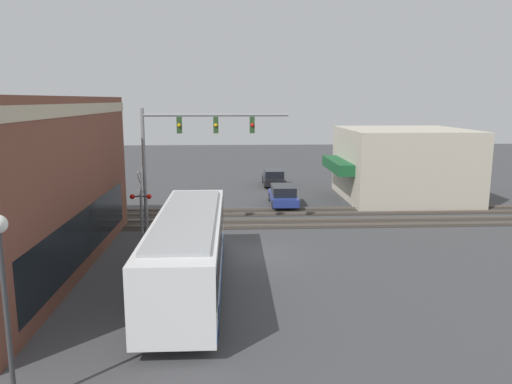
{
  "coord_description": "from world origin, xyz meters",
  "views": [
    {
      "loc": [
        -23.56,
        1.04,
        7.49
      ],
      "look_at": [
        5.16,
        -0.35,
        2.15
      ],
      "focal_mm": 35.0,
      "sensor_mm": 36.0,
      "label": 1
    }
  ],
  "objects_px": {
    "parked_car_black": "(274,178)",
    "pedestrian_at_crossing": "(171,217)",
    "crossing_signal": "(141,197)",
    "streetlamp": "(5,298)",
    "parked_car_blue": "(283,196)",
    "city_bus": "(189,248)"
  },
  "relations": [
    {
      "from": "parked_car_black",
      "to": "pedestrian_at_crossing",
      "type": "distance_m",
      "value": 17.14
    },
    {
      "from": "crossing_signal",
      "to": "pedestrian_at_crossing",
      "type": "height_order",
      "value": "crossing_signal"
    },
    {
      "from": "streetlamp",
      "to": "parked_car_black",
      "type": "height_order",
      "value": "streetlamp"
    },
    {
      "from": "parked_car_blue",
      "to": "parked_car_black",
      "type": "distance_m",
      "value": 8.29
    },
    {
      "from": "parked_car_black",
      "to": "parked_car_blue",
      "type": "bearing_deg",
      "value": -180.0
    },
    {
      "from": "parked_car_blue",
      "to": "pedestrian_at_crossing",
      "type": "height_order",
      "value": "pedestrian_at_crossing"
    },
    {
      "from": "city_bus",
      "to": "crossing_signal",
      "type": "height_order",
      "value": "crossing_signal"
    },
    {
      "from": "city_bus",
      "to": "pedestrian_at_crossing",
      "type": "height_order",
      "value": "city_bus"
    },
    {
      "from": "pedestrian_at_crossing",
      "to": "parked_car_black",
      "type": "bearing_deg",
      "value": -24.61
    },
    {
      "from": "city_bus",
      "to": "streetlamp",
      "type": "height_order",
      "value": "streetlamp"
    },
    {
      "from": "city_bus",
      "to": "crossing_signal",
      "type": "relative_size",
      "value": 3.15
    },
    {
      "from": "parked_car_blue",
      "to": "city_bus",
      "type": "bearing_deg",
      "value": 161.13
    },
    {
      "from": "crossing_signal",
      "to": "city_bus",
      "type": "bearing_deg",
      "value": -157.19
    },
    {
      "from": "crossing_signal",
      "to": "streetlamp",
      "type": "bearing_deg",
      "value": 178.72
    },
    {
      "from": "city_bus",
      "to": "parked_car_black",
      "type": "bearing_deg",
      "value": -12.63
    },
    {
      "from": "city_bus",
      "to": "pedestrian_at_crossing",
      "type": "relative_size",
      "value": 6.45
    },
    {
      "from": "crossing_signal",
      "to": "parked_car_blue",
      "type": "bearing_deg",
      "value": -46.69
    },
    {
      "from": "pedestrian_at_crossing",
      "to": "city_bus",
      "type": "bearing_deg",
      "value": -168.45
    },
    {
      "from": "parked_car_blue",
      "to": "pedestrian_at_crossing",
      "type": "bearing_deg",
      "value": 135.63
    },
    {
      "from": "streetlamp",
      "to": "parked_car_black",
      "type": "distance_m",
      "value": 33.35
    },
    {
      "from": "crossing_signal",
      "to": "parked_car_blue",
      "type": "height_order",
      "value": "crossing_signal"
    },
    {
      "from": "city_bus",
      "to": "parked_car_black",
      "type": "xyz_separation_m",
      "value": [
        24.09,
        -5.4,
        -1.03
      ]
    }
  ]
}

